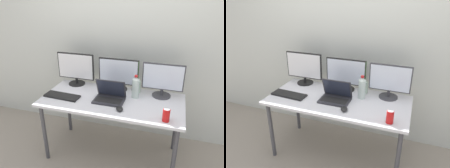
{
  "view_description": "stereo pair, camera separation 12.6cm",
  "coord_description": "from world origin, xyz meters",
  "views": [
    {
      "loc": [
        0.61,
        -2.01,
        1.85
      ],
      "look_at": [
        0.0,
        0.0,
        0.92
      ],
      "focal_mm": 35.0,
      "sensor_mm": 36.0,
      "label": 1
    },
    {
      "loc": [
        0.73,
        -1.97,
        1.85
      ],
      "look_at": [
        0.0,
        0.0,
        0.92
      ],
      "focal_mm": 35.0,
      "sensor_mm": 36.0,
      "label": 2
    }
  ],
  "objects": [
    {
      "name": "monitor_left",
      "position": [
        -0.54,
        0.27,
        0.95
      ],
      "size": [
        0.46,
        0.2,
        0.4
      ],
      "color": "black",
      "rests_on": "work_desk"
    },
    {
      "name": "monitor_center",
      "position": [
        -0.0,
        0.26,
        0.94
      ],
      "size": [
        0.47,
        0.21,
        0.38
      ],
      "color": "black",
      "rests_on": "work_desk"
    },
    {
      "name": "wall_back",
      "position": [
        0.0,
        0.59,
        1.3
      ],
      "size": [
        7.0,
        0.08,
        2.6
      ],
      "primitive_type": "cube",
      "color": "silver",
      "rests_on": "ground"
    },
    {
      "name": "water_bottle",
      "position": [
        0.23,
        0.12,
        0.86
      ],
      "size": [
        0.08,
        0.08,
        0.26
      ],
      "color": "silver",
      "rests_on": "work_desk"
    },
    {
      "name": "ground_plane",
      "position": [
        0.0,
        0.0,
        0.0
      ],
      "size": [
        16.0,
        16.0,
        0.0
      ],
      "primitive_type": "plane",
      "color": "gray"
    },
    {
      "name": "keyboard_main",
      "position": [
        -0.55,
        -0.11,
        0.75
      ],
      "size": [
        0.4,
        0.16,
        0.02
      ],
      "primitive_type": "cube",
      "rotation": [
        0.0,
        0.0,
        -0.06
      ],
      "color": "black",
      "rests_on": "work_desk"
    },
    {
      "name": "mouse_by_keyboard",
      "position": [
        0.14,
        -0.2,
        0.76
      ],
      "size": [
        0.1,
        0.12,
        0.03
      ],
      "primitive_type": "ellipsoid",
      "rotation": [
        0.0,
        0.0,
        0.36
      ],
      "color": "black",
      "rests_on": "work_desk"
    },
    {
      "name": "work_desk",
      "position": [
        0.0,
        0.0,
        0.67
      ],
      "size": [
        1.53,
        0.71,
        0.74
      ],
      "color": "#424247",
      "rests_on": "ground"
    },
    {
      "name": "monitor_right",
      "position": [
        0.5,
        0.23,
        0.94
      ],
      "size": [
        0.45,
        0.21,
        0.38
      ],
      "color": "#38383D",
      "rests_on": "work_desk"
    },
    {
      "name": "laptop_silver",
      "position": [
        -0.02,
        -0.03,
        0.79
      ],
      "size": [
        0.32,
        0.22,
        0.23
      ],
      "color": "#2D2D33",
      "rests_on": "work_desk"
    },
    {
      "name": "bamboo_vase",
      "position": [
        0.23,
        0.26,
        0.82
      ],
      "size": [
        0.08,
        0.08,
        0.37
      ],
      "color": "#B2D1B7",
      "rests_on": "work_desk"
    },
    {
      "name": "soda_can_near_keyboard",
      "position": [
        0.59,
        -0.26,
        0.8
      ],
      "size": [
        0.07,
        0.07,
        0.13
      ],
      "color": "red",
      "rests_on": "work_desk"
    }
  ]
}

